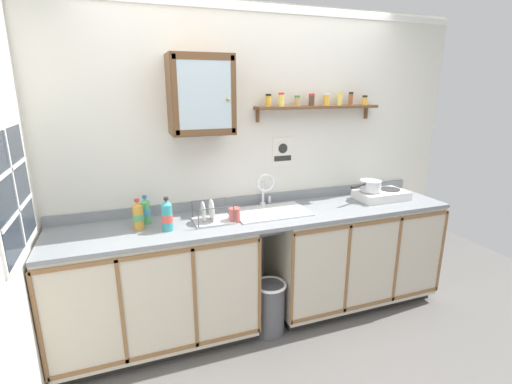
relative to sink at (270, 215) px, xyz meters
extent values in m
plane|color=#565451|center=(-0.07, -0.49, -0.91)|extent=(6.18, 6.18, 0.00)
cube|color=silver|center=(-0.07, 0.28, 0.34)|extent=(3.78, 0.05, 2.51)
cube|color=white|center=(-0.07, 0.25, 1.55)|extent=(3.78, 0.02, 0.05)
cube|color=black|center=(-0.93, -0.01, -0.87)|extent=(1.39, 0.52, 0.08)
cube|color=beige|center=(-0.93, -0.04, -0.42)|extent=(1.42, 0.58, 0.83)
cube|color=brown|center=(-0.93, -0.33, -0.04)|extent=(1.42, 0.01, 0.03)
cube|color=brown|center=(-0.93, -0.33, -0.78)|extent=(1.42, 0.01, 0.03)
cube|color=brown|center=(-1.63, -0.33, -0.42)|extent=(0.02, 0.01, 0.76)
cube|color=brown|center=(-1.16, -0.33, -0.42)|extent=(0.02, 0.01, 0.76)
cube|color=brown|center=(-0.69, -0.33, -0.42)|extent=(0.02, 0.01, 0.76)
cube|color=brown|center=(-0.22, -0.33, -0.42)|extent=(0.02, 0.01, 0.76)
cube|color=black|center=(0.78, -0.01, -0.87)|extent=(1.43, 0.52, 0.08)
cube|color=beige|center=(0.78, -0.04, -0.42)|extent=(1.46, 0.58, 0.83)
cube|color=brown|center=(0.78, -0.33, -0.04)|extent=(1.46, 0.01, 0.03)
cube|color=brown|center=(0.78, -0.33, -0.78)|extent=(1.46, 0.01, 0.03)
cube|color=brown|center=(0.05, -0.33, -0.42)|extent=(0.02, 0.01, 0.76)
cube|color=brown|center=(0.53, -0.33, -0.42)|extent=(0.02, 0.01, 0.76)
cube|color=brown|center=(1.02, -0.33, -0.42)|extent=(0.02, 0.01, 0.76)
cube|color=brown|center=(1.50, -0.33, -0.42)|extent=(0.02, 0.01, 0.76)
cube|color=gray|center=(-0.07, -0.04, 0.01)|extent=(3.14, 0.61, 0.03)
cube|color=gray|center=(-0.07, 0.25, 0.07)|extent=(3.14, 0.02, 0.08)
cube|color=silver|center=(0.00, -0.02, 0.03)|extent=(0.59, 0.37, 0.01)
cube|color=slate|center=(0.00, -0.02, -0.09)|extent=(0.50, 0.30, 0.01)
cube|color=slate|center=(0.00, 0.14, -0.04)|extent=(0.50, 0.01, 0.13)
cube|color=slate|center=(0.00, -0.17, -0.04)|extent=(0.50, 0.01, 0.13)
cylinder|color=#4C4C51|center=(0.00, -0.02, -0.10)|extent=(0.04, 0.04, 0.01)
cylinder|color=silver|center=(0.01, 0.19, 0.04)|extent=(0.05, 0.05, 0.02)
cylinder|color=silver|center=(0.01, 0.19, 0.15)|extent=(0.02, 0.02, 0.19)
torus|color=silver|center=(0.01, 0.12, 0.24)|extent=(0.16, 0.02, 0.16)
cylinder|color=silver|center=(0.07, 0.19, 0.07)|extent=(0.02, 0.02, 0.06)
cube|color=silver|center=(1.06, -0.01, 0.06)|extent=(0.44, 0.27, 0.07)
cylinder|color=#2D2D2D|center=(0.95, 0.01, 0.10)|extent=(0.18, 0.18, 0.01)
cylinder|color=#2D2D2D|center=(1.16, 0.01, 0.10)|extent=(0.18, 0.18, 0.01)
cylinder|color=black|center=(0.95, -0.13, 0.06)|extent=(0.03, 0.02, 0.03)
cylinder|color=black|center=(1.16, -0.13, 0.06)|extent=(0.03, 0.02, 0.03)
cylinder|color=silver|center=(0.95, 0.01, 0.15)|extent=(0.18, 0.18, 0.09)
torus|color=silver|center=(0.95, 0.01, 0.20)|extent=(0.19, 0.19, 0.01)
cylinder|color=black|center=(0.78, -0.05, 0.19)|extent=(0.18, 0.08, 0.02)
cylinder|color=teal|center=(-0.81, -0.11, 0.12)|extent=(0.07, 0.07, 0.19)
cone|color=teal|center=(-0.81, -0.11, 0.23)|extent=(0.07, 0.07, 0.03)
cylinder|color=#262626|center=(-0.81, -0.11, 0.26)|extent=(0.03, 0.03, 0.02)
cylinder|color=#D84C3F|center=(-0.81, -0.11, 0.11)|extent=(0.08, 0.08, 0.05)
cylinder|color=#4CB266|center=(-0.94, 0.08, 0.11)|extent=(0.07, 0.07, 0.16)
cone|color=#4CB266|center=(-0.94, 0.08, 0.20)|extent=(0.06, 0.06, 0.03)
cylinder|color=#2D59B2|center=(-0.94, 0.08, 0.23)|extent=(0.03, 0.03, 0.02)
cylinder|color=#3F8CCC|center=(-0.94, 0.08, 0.12)|extent=(0.07, 0.07, 0.05)
cylinder|color=gold|center=(-1.00, -0.02, 0.11)|extent=(0.07, 0.07, 0.17)
cone|color=gold|center=(-1.00, -0.02, 0.21)|extent=(0.07, 0.07, 0.03)
cylinder|color=red|center=(-1.00, -0.02, 0.24)|extent=(0.03, 0.03, 0.02)
cylinder|color=#4C9959|center=(-1.00, -0.02, 0.11)|extent=(0.08, 0.08, 0.05)
cube|color=#B2B2B7|center=(-0.48, -0.05, 0.03)|extent=(0.28, 0.24, 0.01)
cylinder|color=#4C4F54|center=(-0.61, -0.16, 0.10)|extent=(0.01, 0.01, 0.12)
cylinder|color=#4C4F54|center=(-0.35, -0.16, 0.10)|extent=(0.01, 0.01, 0.12)
cylinder|color=#4C4F54|center=(-0.61, 0.06, 0.10)|extent=(0.01, 0.01, 0.12)
cylinder|color=#4C4F54|center=(-0.35, 0.06, 0.10)|extent=(0.01, 0.01, 0.12)
cylinder|color=#4C4F54|center=(-0.48, -0.16, 0.16)|extent=(0.26, 0.01, 0.01)
cylinder|color=#4C4F54|center=(-0.48, 0.06, 0.16)|extent=(0.26, 0.01, 0.01)
cylinder|color=white|center=(-0.55, -0.05, 0.11)|extent=(0.01, 0.14, 0.14)
cylinder|color=white|center=(-0.49, -0.05, 0.11)|extent=(0.01, 0.16, 0.16)
cylinder|color=#B24C47|center=(-0.33, -0.10, 0.08)|extent=(0.09, 0.09, 0.10)
torus|color=#B24C47|center=(-0.31, -0.06, 0.08)|extent=(0.03, 0.07, 0.07)
cube|color=brown|center=(-0.50, 0.12, 0.93)|extent=(0.45, 0.28, 0.55)
cube|color=silver|center=(-0.50, -0.03, 0.93)|extent=(0.37, 0.01, 0.45)
cube|color=brown|center=(-0.70, -0.03, 0.93)|extent=(0.04, 0.01, 0.52)
cube|color=brown|center=(-0.30, -0.03, 0.93)|extent=(0.04, 0.01, 0.52)
cube|color=brown|center=(-0.50, -0.03, 1.18)|extent=(0.42, 0.01, 0.04)
cube|color=brown|center=(-0.50, -0.03, 0.68)|extent=(0.42, 0.01, 0.04)
sphere|color=olive|center=(-0.34, -0.04, 0.90)|extent=(0.02, 0.02, 0.02)
cube|color=brown|center=(0.49, 0.19, 0.83)|extent=(1.09, 0.14, 0.02)
cube|color=brown|center=(-0.02, 0.24, 0.76)|extent=(0.02, 0.03, 0.10)
cube|color=brown|center=(1.01, 0.24, 0.76)|extent=(0.02, 0.03, 0.10)
cylinder|color=gold|center=(0.05, 0.19, 0.88)|extent=(0.04, 0.04, 0.08)
cylinder|color=black|center=(0.05, 0.19, 0.93)|extent=(0.04, 0.04, 0.02)
cylinder|color=#E0C659|center=(0.16, 0.18, 0.88)|extent=(0.04, 0.04, 0.09)
cylinder|color=red|center=(0.16, 0.18, 0.93)|extent=(0.05, 0.05, 0.02)
cylinder|color=tan|center=(0.30, 0.19, 0.87)|extent=(0.04, 0.04, 0.07)
cylinder|color=#33723F|center=(0.30, 0.19, 0.91)|extent=(0.04, 0.04, 0.02)
cylinder|color=#4C3326|center=(0.42, 0.17, 0.88)|extent=(0.05, 0.05, 0.08)
cylinder|color=red|center=(0.42, 0.17, 0.93)|extent=(0.05, 0.05, 0.02)
cylinder|color=gold|center=(0.57, 0.19, 0.88)|extent=(0.05, 0.05, 0.08)
cylinder|color=white|center=(0.57, 0.19, 0.93)|extent=(0.05, 0.05, 0.02)
cylinder|color=#E0C659|center=(0.70, 0.20, 0.87)|extent=(0.04, 0.04, 0.08)
cylinder|color=yellow|center=(0.70, 0.20, 0.92)|extent=(0.04, 0.04, 0.02)
cylinder|color=brown|center=(0.80, 0.18, 0.88)|extent=(0.04, 0.04, 0.09)
cylinder|color=black|center=(0.80, 0.18, 0.94)|extent=(0.04, 0.04, 0.02)
cylinder|color=gold|center=(0.94, 0.18, 0.87)|extent=(0.04, 0.04, 0.06)
cylinder|color=black|center=(0.94, 0.18, 0.91)|extent=(0.04, 0.04, 0.02)
cube|color=silver|center=(0.21, 0.25, 0.46)|extent=(0.18, 0.01, 0.24)
cube|color=#262626|center=(0.21, 0.25, 0.40)|extent=(0.15, 0.00, 0.04)
cylinder|color=#262626|center=(0.21, 0.25, 0.49)|extent=(0.08, 0.00, 0.08)
cube|color=#262D38|center=(-1.64, -0.28, 0.44)|extent=(0.01, 0.69, 0.66)
cube|color=white|center=(-1.65, -0.28, 0.44)|extent=(0.02, 0.73, 0.71)
cube|color=white|center=(-1.64, -0.28, 0.44)|extent=(0.01, 0.02, 0.66)
cube|color=white|center=(-1.64, -0.28, 0.32)|extent=(0.01, 0.69, 0.02)
cube|color=white|center=(-1.64, -0.28, 0.55)|extent=(0.01, 0.69, 0.02)
cylinder|color=#4C4C51|center=(-0.08, -0.22, -0.70)|extent=(0.23, 0.23, 0.43)
torus|color=white|center=(-0.08, -0.22, -0.48)|extent=(0.26, 0.26, 0.02)
camera|label=1|loc=(-1.07, -2.57, 0.98)|focal=25.97mm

